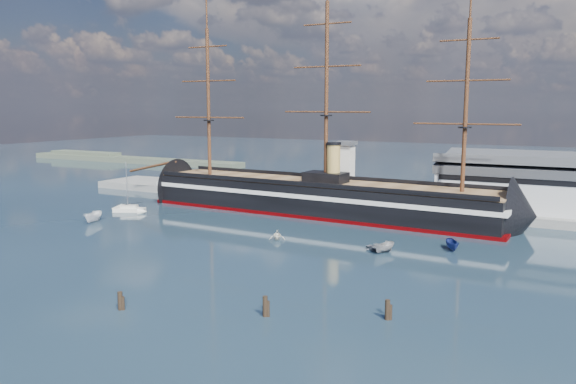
% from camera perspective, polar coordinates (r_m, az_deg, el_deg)
% --- Properties ---
extents(ground, '(600.00, 600.00, 0.00)m').
position_cam_1_polar(ground, '(120.50, -1.54, -3.71)').
color(ground, '#152531').
rests_on(ground, ground).
extents(quay, '(180.00, 18.00, 2.00)m').
position_cam_1_polar(quay, '(148.78, 8.68, -1.43)').
color(quay, slate).
rests_on(quay, ground).
extents(quay_tower, '(5.00, 5.00, 15.00)m').
position_cam_1_polar(quay_tower, '(147.06, 5.81, 2.35)').
color(quay_tower, silver).
rests_on(quay_tower, ground).
extents(shoreline, '(120.00, 10.00, 4.00)m').
position_cam_1_polar(shoreline, '(280.10, -17.01, 3.28)').
color(shoreline, '#3F4C38').
rests_on(shoreline, ground).
extents(warship, '(113.22, 20.16, 53.94)m').
position_cam_1_polar(warship, '(137.40, 2.40, -0.46)').
color(warship, black).
rests_on(warship, ground).
extents(sailboat, '(8.03, 5.32, 12.46)m').
position_cam_1_polar(sailboat, '(144.26, -15.82, -1.66)').
color(sailboat, silver).
rests_on(sailboat, ground).
extents(motorboat_a, '(7.79, 4.74, 2.93)m').
position_cam_1_polar(motorboat_a, '(133.94, -19.16, -2.93)').
color(motorboat_a, white).
rests_on(motorboat_a, ground).
extents(motorboat_c, '(6.25, 4.16, 2.35)m').
position_cam_1_polar(motorboat_c, '(102.05, 9.71, -6.11)').
color(motorboat_c, gray).
rests_on(motorboat_c, ground).
extents(motorboat_d, '(6.21, 5.02, 2.10)m').
position_cam_1_polar(motorboat_d, '(110.38, -1.11, -4.86)').
color(motorboat_d, white).
rests_on(motorboat_d, ground).
extents(motorboat_e, '(1.97, 3.30, 1.44)m').
position_cam_1_polar(motorboat_e, '(103.25, 9.21, -5.92)').
color(motorboat_e, slate).
rests_on(motorboat_e, ground).
extents(motorboat_f, '(6.24, 4.45, 2.35)m').
position_cam_1_polar(motorboat_f, '(106.51, 16.34, -5.71)').
color(motorboat_f, navy).
rests_on(motorboat_f, ground).
extents(piling_near_mid, '(0.64, 0.64, 3.09)m').
position_cam_1_polar(piling_near_mid, '(76.61, -16.64, -11.39)').
color(piling_near_mid, black).
rests_on(piling_near_mid, ground).
extents(piling_near_right, '(0.64, 0.64, 3.32)m').
position_cam_1_polar(piling_near_right, '(71.43, -2.33, -12.51)').
color(piling_near_right, black).
rests_on(piling_near_right, ground).
extents(piling_far_right, '(0.64, 0.64, 3.21)m').
position_cam_1_polar(piling_far_right, '(71.43, 10.04, -12.64)').
color(piling_far_right, black).
rests_on(piling_far_right, ground).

